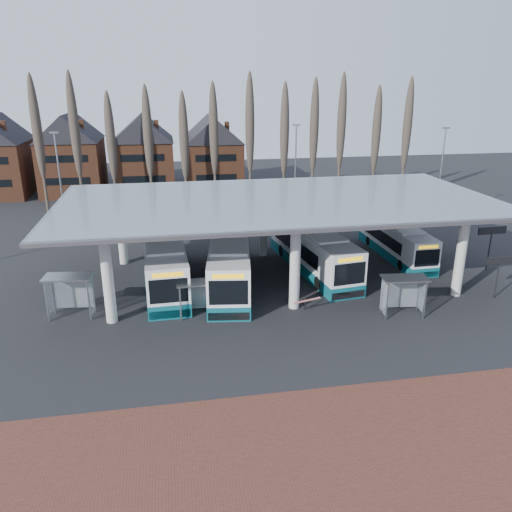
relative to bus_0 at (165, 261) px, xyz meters
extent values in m
plane|color=black|center=(8.54, -8.69, -1.71)|extent=(140.00, 140.00, 0.00)
cube|color=brown|center=(8.54, -20.69, -1.70)|extent=(70.00, 10.00, 0.03)
cylinder|color=#BBBBB6|center=(-3.46, -6.19, 1.29)|extent=(0.70, 0.70, 6.00)
cylinder|color=#BBBBB6|center=(-3.46, 4.81, 1.29)|extent=(0.70, 0.70, 6.00)
cylinder|color=#BBBBB6|center=(8.54, -6.19, 1.29)|extent=(0.70, 0.70, 6.00)
cylinder|color=#BBBBB6|center=(8.54, 4.81, 1.29)|extent=(0.70, 0.70, 6.00)
cylinder|color=#BBBBB6|center=(20.54, -6.19, 1.29)|extent=(0.70, 0.70, 6.00)
cylinder|color=#BBBBB6|center=(20.54, 4.81, 1.29)|extent=(0.70, 0.70, 6.00)
cube|color=gray|center=(8.54, -0.69, 4.54)|extent=(32.00, 16.00, 0.12)
cube|color=silver|center=(8.54, -0.69, 4.61)|extent=(31.50, 15.50, 0.04)
cone|color=#473D33|center=(-13.46, 24.31, 5.54)|extent=(0.36, 0.36, 14.50)
ellipsoid|color=#473D33|center=(-13.46, 24.31, 7.28)|extent=(1.10, 1.10, 11.02)
cone|color=#473D33|center=(-9.46, 24.31, 5.54)|extent=(0.36, 0.36, 14.50)
ellipsoid|color=#473D33|center=(-9.46, 24.31, 7.28)|extent=(1.10, 1.10, 11.02)
cone|color=#473D33|center=(-5.46, 24.31, 5.54)|extent=(0.36, 0.36, 14.50)
ellipsoid|color=#473D33|center=(-5.46, 24.31, 7.28)|extent=(1.10, 1.10, 11.02)
cone|color=#473D33|center=(-1.46, 24.31, 5.54)|extent=(0.36, 0.36, 14.50)
ellipsoid|color=#473D33|center=(-1.46, 24.31, 7.28)|extent=(1.10, 1.10, 11.02)
cone|color=#473D33|center=(2.54, 24.31, 5.54)|extent=(0.36, 0.36, 14.50)
ellipsoid|color=#473D33|center=(2.54, 24.31, 7.28)|extent=(1.10, 1.10, 11.02)
cone|color=#473D33|center=(6.54, 24.31, 5.54)|extent=(0.36, 0.36, 14.50)
ellipsoid|color=#473D33|center=(6.54, 24.31, 7.28)|extent=(1.10, 1.10, 11.02)
cone|color=#473D33|center=(10.54, 24.31, 5.54)|extent=(0.36, 0.36, 14.50)
ellipsoid|color=#473D33|center=(10.54, 24.31, 7.28)|extent=(1.10, 1.10, 11.02)
cone|color=#473D33|center=(14.54, 24.31, 5.54)|extent=(0.36, 0.36, 14.50)
ellipsoid|color=#473D33|center=(14.54, 24.31, 7.28)|extent=(1.10, 1.10, 11.02)
cone|color=#473D33|center=(18.54, 24.31, 5.54)|extent=(0.36, 0.36, 14.50)
ellipsoid|color=#473D33|center=(18.54, 24.31, 7.28)|extent=(1.10, 1.10, 11.02)
cone|color=#473D33|center=(22.54, 24.31, 5.54)|extent=(0.36, 0.36, 14.50)
ellipsoid|color=#473D33|center=(22.54, 24.31, 7.28)|extent=(1.10, 1.10, 11.02)
cone|color=#473D33|center=(26.54, 24.31, 5.54)|extent=(0.36, 0.36, 14.50)
ellipsoid|color=#473D33|center=(26.54, 24.31, 7.28)|extent=(1.10, 1.10, 11.02)
cone|color=#473D33|center=(30.54, 24.31, 5.54)|extent=(0.36, 0.36, 14.50)
ellipsoid|color=#473D33|center=(30.54, 24.31, 7.28)|extent=(1.10, 1.10, 11.02)
cube|color=brown|center=(-11.96, 35.31, 1.79)|extent=(8.00, 10.00, 7.00)
pyramid|color=black|center=(-11.96, 35.31, 8.79)|extent=(8.30, 10.30, 3.50)
cube|color=brown|center=(-2.46, 35.31, 1.79)|extent=(8.00, 10.00, 7.00)
pyramid|color=black|center=(-2.46, 35.31, 8.79)|extent=(8.30, 10.30, 3.50)
cube|color=brown|center=(7.04, 35.31, 1.79)|extent=(8.00, 10.00, 7.00)
pyramid|color=black|center=(7.04, 35.31, 8.79)|extent=(8.30, 10.30, 3.50)
cylinder|color=slate|center=(-9.46, 13.31, 3.29)|extent=(0.16, 0.16, 10.00)
cube|color=slate|center=(-9.46, 13.31, 8.39)|extent=(0.80, 0.15, 0.15)
cylinder|color=slate|center=(14.54, 17.31, 3.29)|extent=(0.16, 0.16, 10.00)
cube|color=slate|center=(14.54, 17.31, 8.39)|extent=(0.80, 0.15, 0.15)
cylinder|color=slate|center=(28.54, 11.31, 3.29)|extent=(0.16, 0.16, 10.00)
cube|color=slate|center=(28.54, 11.31, 8.39)|extent=(0.80, 0.15, 0.15)
cube|color=white|center=(0.00, -0.09, 0.25)|extent=(3.21, 13.16, 3.05)
cube|color=#0C545E|center=(0.00, -0.09, -1.22)|extent=(3.24, 13.18, 0.98)
cube|color=white|center=(0.00, -0.09, 1.83)|extent=(2.76, 7.92, 0.20)
cube|color=black|center=(-0.02, 0.46, 0.36)|extent=(3.13, 9.50, 1.20)
cube|color=black|center=(0.22, -6.60, 0.30)|extent=(2.45, 0.15, 1.63)
cube|color=black|center=(-0.22, 6.43, 0.36)|extent=(2.36, 0.14, 1.31)
cube|color=#E5AA0C|center=(0.22, -6.60, 1.39)|extent=(1.95, 0.12, 0.33)
cube|color=black|center=(0.22, -6.59, -1.33)|extent=(2.64, 0.18, 0.54)
cylinder|color=black|center=(-1.12, -4.26, -1.19)|extent=(0.34, 1.06, 1.05)
cylinder|color=black|center=(1.40, -4.18, -1.19)|extent=(0.34, 1.06, 1.05)
cylinder|color=black|center=(-1.38, 3.68, -1.19)|extent=(0.34, 1.06, 1.05)
cylinder|color=black|center=(1.13, 3.77, -1.19)|extent=(0.34, 1.06, 1.05)
cube|color=white|center=(4.82, -1.07, 0.26)|extent=(4.60, 13.46, 3.08)
cube|color=#0C545E|center=(4.82, -1.07, -1.22)|extent=(4.63, 13.48, 0.99)
cube|color=white|center=(4.82, -1.07, 1.86)|extent=(3.59, 8.19, 0.20)
cube|color=black|center=(4.90, -0.52, 0.37)|extent=(4.13, 9.80, 1.21)
cube|color=black|center=(3.91, -7.58, 0.32)|extent=(2.45, 0.41, 1.65)
cube|color=black|center=(5.73, 5.45, 0.37)|extent=(2.37, 0.39, 1.32)
cube|color=#E5AA0C|center=(3.91, -7.58, 1.42)|extent=(1.95, 0.33, 0.33)
cube|color=black|center=(3.91, -7.57, -1.33)|extent=(2.65, 0.46, 0.55)
cylinder|color=black|center=(2.99, -5.03, -1.19)|extent=(0.45, 1.09, 1.06)
cylinder|color=black|center=(5.50, -5.38, -1.19)|extent=(0.45, 1.09, 1.06)
cylinder|color=black|center=(4.10, 2.92, -1.19)|extent=(0.45, 1.09, 1.06)
cylinder|color=black|center=(6.61, 2.57, -1.19)|extent=(0.45, 1.09, 1.06)
cube|color=white|center=(11.79, 0.61, 0.19)|extent=(4.31, 12.97, 2.97)
cube|color=#0C545E|center=(11.79, 0.61, -1.24)|extent=(4.34, 12.99, 0.95)
cube|color=white|center=(11.79, 0.61, 1.73)|extent=(3.39, 7.88, 0.19)
cube|color=black|center=(11.72, 1.14, 0.30)|extent=(3.90, 9.44, 1.17)
cube|color=black|center=(12.60, -5.67, 0.25)|extent=(2.37, 0.37, 1.59)
cube|color=black|center=(10.97, 6.90, 0.30)|extent=(2.29, 0.36, 1.27)
cube|color=#E5AA0C|center=(12.60, -5.67, 1.31)|extent=(1.88, 0.30, 0.32)
cube|color=black|center=(12.60, -5.66, -1.34)|extent=(2.56, 0.41, 0.53)
cylinder|color=black|center=(11.09, -3.54, -1.21)|extent=(0.42, 1.05, 1.02)
cylinder|color=black|center=(13.52, -3.23, -1.21)|extent=(0.42, 1.05, 1.02)
cylinder|color=black|center=(10.10, 4.14, -1.21)|extent=(0.42, 1.05, 1.02)
cylinder|color=black|center=(12.53, 4.45, -1.21)|extent=(0.42, 1.05, 1.02)
cube|color=white|center=(19.86, 2.55, -0.08)|extent=(2.44, 10.91, 2.54)
cube|color=#0C545E|center=(19.86, 2.55, -1.31)|extent=(2.45, 10.93, 0.82)
cube|color=white|center=(19.86, 2.55, 1.23)|extent=(2.15, 6.55, 0.16)
cube|color=black|center=(19.86, 3.01, 0.01)|extent=(2.44, 7.86, 1.00)
cube|color=black|center=(19.93, -2.87, -0.04)|extent=(2.04, 0.08, 1.36)
cube|color=black|center=(19.80, 7.97, 0.01)|extent=(1.97, 0.08, 1.09)
cube|color=#E5AA0C|center=(19.93, -2.87, 0.87)|extent=(1.62, 0.06, 0.27)
cube|color=black|center=(19.93, -2.86, -1.40)|extent=(2.20, 0.10, 0.45)
cylinder|color=black|center=(18.86, -0.90, -1.28)|extent=(0.26, 0.87, 0.87)
cylinder|color=black|center=(20.95, -0.88, -1.28)|extent=(0.26, 0.87, 0.87)
cylinder|color=black|center=(18.78, 5.71, -1.28)|extent=(0.26, 0.87, 0.87)
cylinder|color=black|center=(20.88, 5.74, -1.28)|extent=(0.26, 0.87, 0.87)
cube|color=gray|center=(-7.43, -5.43, -0.35)|extent=(0.10, 0.10, 2.72)
cube|color=gray|center=(-4.83, -5.71, -0.35)|extent=(0.10, 0.10, 2.72)
cube|color=gray|center=(-7.30, -4.24, -0.35)|extent=(0.10, 0.10, 2.72)
cube|color=gray|center=(-4.70, -4.52, -0.35)|extent=(0.10, 0.10, 2.72)
cube|color=gray|center=(-6.07, -4.97, 1.06)|extent=(3.19, 1.84, 0.11)
cube|color=silver|center=(-6.00, -4.32, -0.30)|extent=(2.60, 0.32, 2.18)
cube|color=silver|center=(-7.42, -4.83, -0.30)|extent=(0.17, 1.19, 2.18)
cube|color=silver|center=(-4.71, -5.12, -0.30)|extent=(0.17, 1.19, 2.18)
cube|color=gray|center=(0.92, -6.92, -0.56)|extent=(0.08, 0.08, 2.31)
cube|color=gray|center=(3.13, -6.80, -0.56)|extent=(0.08, 0.08, 2.31)
cube|color=gray|center=(0.87, -5.90, -0.56)|extent=(0.08, 0.08, 2.31)
cube|color=gray|center=(3.08, -5.79, -0.56)|extent=(0.08, 0.08, 2.31)
cube|color=gray|center=(2.00, -6.35, 0.64)|extent=(2.65, 1.42, 0.09)
cube|color=silver|center=(1.97, -5.80, -0.51)|extent=(2.22, 0.15, 1.85)
cube|color=silver|center=(0.85, -6.41, -0.51)|extent=(0.09, 1.02, 1.85)
cube|color=silver|center=(3.15, -6.29, -0.51)|extent=(0.09, 1.02, 1.85)
cube|color=gray|center=(13.90, -9.08, -0.42)|extent=(0.09, 0.09, 2.58)
cube|color=gray|center=(16.36, -9.35, -0.42)|extent=(0.09, 0.09, 2.58)
cube|color=gray|center=(14.02, -7.95, -0.42)|extent=(0.09, 0.09, 2.58)
cube|color=gray|center=(16.48, -8.22, -0.42)|extent=(0.09, 0.09, 2.58)
cube|color=gray|center=(15.19, -8.65, 0.92)|extent=(3.03, 1.75, 0.10)
cube|color=silver|center=(15.26, -8.03, -0.37)|extent=(2.47, 0.31, 2.07)
cube|color=silver|center=(13.91, -8.51, -0.37)|extent=(0.16, 1.13, 2.07)
cube|color=silver|center=(16.47, -8.79, -0.37)|extent=(0.16, 1.13, 2.07)
cylinder|color=black|center=(22.96, -7.16, -0.21)|extent=(0.09, 0.09, 3.01)
cube|color=black|center=(22.96, -7.16, 1.11)|extent=(2.07, 0.16, 0.52)
cylinder|color=black|center=(25.78, -2.01, 0.08)|extent=(0.11, 0.11, 3.58)
cube|color=black|center=(25.78, -2.01, 1.64)|extent=(2.47, 0.23, 0.62)
cube|color=black|center=(9.19, -6.67, -1.21)|extent=(0.07, 0.07, 1.02)
cube|color=red|center=(9.19, -7.13, -0.84)|extent=(1.97, 0.67, 0.09)
camera|label=1|loc=(0.55, -36.15, 12.85)|focal=35.00mm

